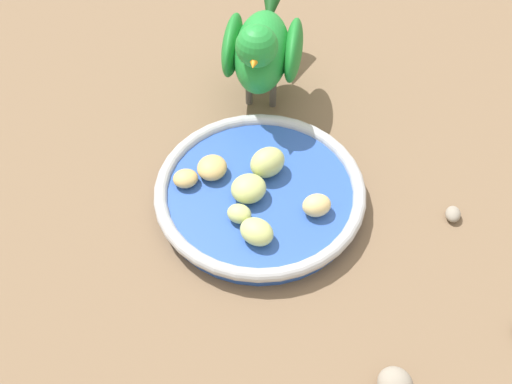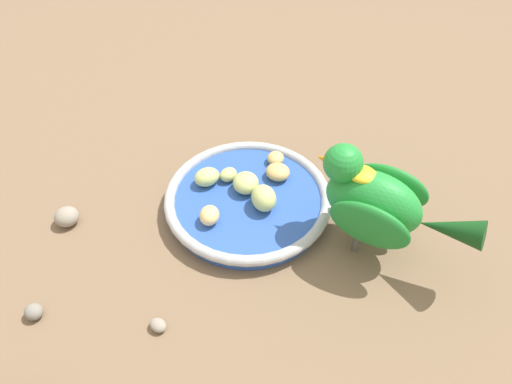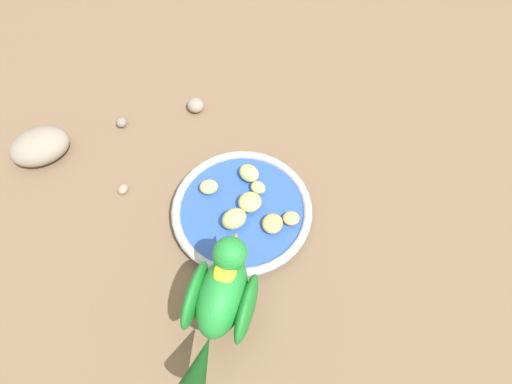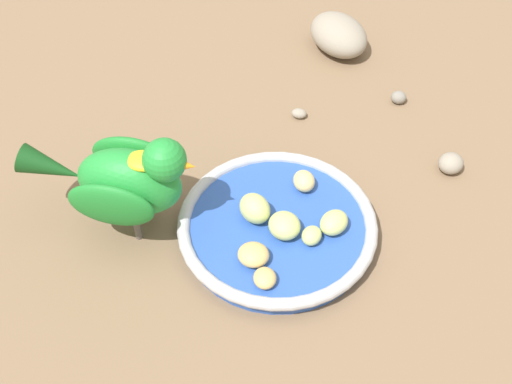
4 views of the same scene
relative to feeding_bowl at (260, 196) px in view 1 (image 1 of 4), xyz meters
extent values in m
plane|color=#7A6047|center=(0.00, -0.02, -0.01)|extent=(4.00, 4.00, 0.00)
cylinder|color=#2D56B7|center=(0.00, 0.00, 0.00)|extent=(0.21, 0.21, 0.02)
torus|color=#B7BABF|center=(0.00, 0.00, 0.01)|extent=(0.22, 0.22, 0.01)
ellipsoid|color=#C6D17A|center=(0.06, -0.01, 0.02)|extent=(0.04, 0.04, 0.02)
ellipsoid|color=#C6D17A|center=(0.00, -0.01, 0.02)|extent=(0.04, 0.05, 0.02)
ellipsoid|color=#C6D17A|center=(0.03, -0.03, 0.01)|extent=(0.03, 0.03, 0.02)
ellipsoid|color=tan|center=(-0.03, -0.05, 0.02)|extent=(0.04, 0.04, 0.02)
ellipsoid|color=#E5C67F|center=(0.03, 0.05, 0.02)|extent=(0.03, 0.03, 0.02)
ellipsoid|color=#C6D17A|center=(-0.03, 0.01, 0.02)|extent=(0.05, 0.05, 0.03)
ellipsoid|color=tan|center=(-0.03, -0.08, 0.01)|extent=(0.02, 0.03, 0.02)
cylinder|color=#59544C|center=(-0.15, 0.04, 0.00)|extent=(0.01, 0.01, 0.04)
cylinder|color=#59544C|center=(-0.16, 0.01, 0.00)|extent=(0.01, 0.01, 0.04)
ellipsoid|color=green|center=(-0.16, 0.03, 0.06)|extent=(0.13, 0.09, 0.08)
ellipsoid|color=#1E7F2D|center=(-0.15, 0.07, 0.06)|extent=(0.09, 0.05, 0.06)
ellipsoid|color=#1E7F2D|center=(-0.18, 0.00, 0.06)|extent=(0.09, 0.05, 0.06)
cone|color=#144719|center=(-0.24, 0.06, 0.07)|extent=(0.08, 0.05, 0.05)
sphere|color=green|center=(-0.12, 0.02, 0.10)|extent=(0.06, 0.06, 0.05)
cone|color=orange|center=(-0.10, 0.01, 0.10)|extent=(0.02, 0.02, 0.02)
ellipsoid|color=yellow|center=(-0.14, 0.02, 0.10)|extent=(0.04, 0.04, 0.01)
ellipsoid|color=gray|center=(0.05, 0.19, -0.01)|extent=(0.02, 0.02, 0.01)
ellipsoid|color=gray|center=(0.22, 0.08, 0.00)|extent=(0.04, 0.04, 0.02)
camera|label=1|loc=(0.41, -0.08, 0.53)|focal=45.08mm
camera|label=2|loc=(-0.10, 0.41, 0.45)|focal=32.62mm
camera|label=3|loc=(-0.35, 0.00, 0.65)|focal=32.68mm
camera|label=4|loc=(-0.08, -0.45, 0.57)|focal=46.21mm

